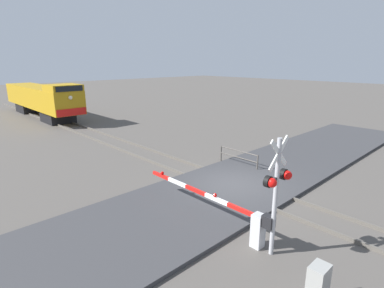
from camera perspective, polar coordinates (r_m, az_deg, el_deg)
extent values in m
plane|color=#514C47|center=(14.71, 7.89, -8.04)|extent=(160.00, 160.00, 0.00)
cube|color=#59544C|center=(14.17, 6.06, -8.59)|extent=(0.08, 80.00, 0.15)
cube|color=#59544C|center=(15.21, 9.60, -7.00)|extent=(0.08, 80.00, 0.15)
cube|color=#38383A|center=(14.68, 7.90, -7.77)|extent=(36.00, 5.38, 0.15)
cube|color=black|center=(32.51, -23.95, 4.72)|extent=(2.37, 3.20, 1.05)
cube|color=black|center=(40.56, -28.16, 6.11)|extent=(2.37, 3.20, 1.05)
cube|color=#B28414|center=(36.31, -26.58, 7.96)|extent=(2.79, 15.50, 2.12)
cube|color=#B28414|center=(30.18, -23.15, 9.73)|extent=(2.73, 2.75, 0.59)
cube|color=black|center=(28.87, -22.13, 9.63)|extent=(2.37, 0.06, 0.47)
cube|color=red|center=(29.11, -21.71, 5.60)|extent=(2.65, 0.08, 0.64)
sphere|color=#F2EACC|center=(28.93, -21.96, 8.12)|extent=(0.36, 0.36, 0.36)
cylinder|color=#ADADB2|center=(9.43, 15.41, -9.95)|extent=(0.14, 0.14, 3.74)
cube|color=white|center=(8.93, 16.06, -1.69)|extent=(0.95, 0.04, 0.95)
cube|color=white|center=(8.93, 16.06, -1.69)|extent=(0.95, 0.04, 0.95)
cube|color=black|center=(9.17, 15.71, -6.18)|extent=(1.04, 0.08, 0.08)
sphere|color=red|center=(8.79, 14.85, -7.08)|extent=(0.28, 0.28, 0.28)
sphere|color=red|center=(9.47, 17.55, -5.63)|extent=(0.28, 0.28, 0.28)
cylinder|color=black|center=(8.85, 14.18, -6.88)|extent=(0.34, 0.14, 0.34)
cylinder|color=black|center=(9.53, 16.92, -5.46)|extent=(0.34, 0.14, 0.34)
cube|color=silver|center=(10.28, 12.32, -15.70)|extent=(0.36, 0.36, 1.15)
cube|color=black|center=(9.88, 14.20, -14.00)|extent=(0.28, 0.36, 0.40)
cube|color=red|center=(10.41, 9.07, -12.10)|extent=(0.10, 1.07, 0.14)
cube|color=white|center=(11.01, 4.61, -10.35)|extent=(0.10, 1.07, 0.14)
cube|color=red|center=(11.67, 0.67, -8.73)|extent=(0.10, 1.07, 0.14)
cube|color=white|center=(12.39, -2.80, -7.26)|extent=(0.10, 1.07, 0.14)
cube|color=red|center=(13.16, -5.86, -5.94)|extent=(0.10, 1.07, 0.14)
sphere|color=red|center=(10.99, 4.36, -9.59)|extent=(0.14, 0.14, 0.14)
sphere|color=red|center=(13.04, -5.62, -5.48)|extent=(0.14, 0.14, 0.14)
cube|color=#999993|center=(8.69, 22.63, -23.36)|extent=(0.54, 0.40, 1.09)
cylinder|color=#4C4742|center=(16.69, 12.24, -3.63)|extent=(0.08, 0.08, 0.95)
cylinder|color=#4C4742|center=(18.17, 5.51, -1.76)|extent=(0.08, 0.08, 0.95)
cylinder|color=#4C4742|center=(17.27, 8.79, -1.29)|extent=(0.06, 2.59, 0.06)
cylinder|color=#4C4742|center=(17.38, 8.73, -2.51)|extent=(0.06, 2.59, 0.06)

